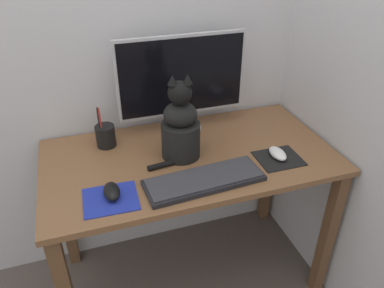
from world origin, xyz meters
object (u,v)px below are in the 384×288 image
Objects in this scene: pen_cup at (106,136)px; computer_mouse_left at (112,191)px; cat at (180,127)px; keyboard at (204,180)px; computer_mouse_right at (278,153)px; monitor at (182,80)px.

computer_mouse_left is at bearing -94.12° from pen_cup.
computer_mouse_left is at bearing -136.54° from cat.
computer_mouse_right is (0.34, 0.06, 0.01)m from keyboard.
cat is 1.99× the size of pen_cup.
monitor is 1.25× the size of keyboard.
pen_cup is at bearing 161.27° from cat.
computer_mouse_right reaches higher than keyboard.
monitor is 3.18× the size of pen_cup.
computer_mouse_right is at bearing 3.36° from computer_mouse_left.
cat is at bearing -108.94° from monitor.
cat is (-0.37, 0.14, 0.11)m from computer_mouse_right.
monitor is 0.25m from cat.
cat reaches higher than computer_mouse_left.
pen_cup is (-0.28, 0.18, -0.08)m from cat.
computer_mouse_left is at bearing 172.41° from keyboard.
computer_mouse_left is 0.57× the size of pen_cup.
computer_mouse_left is 0.99× the size of computer_mouse_right.
keyboard is at bearing -169.54° from computer_mouse_right.
cat is (0.31, 0.18, 0.11)m from computer_mouse_left.
cat is (-0.07, -0.21, -0.11)m from monitor.
computer_mouse_left is at bearing -134.20° from monitor.
pen_cup is at bearing -174.17° from monitor.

